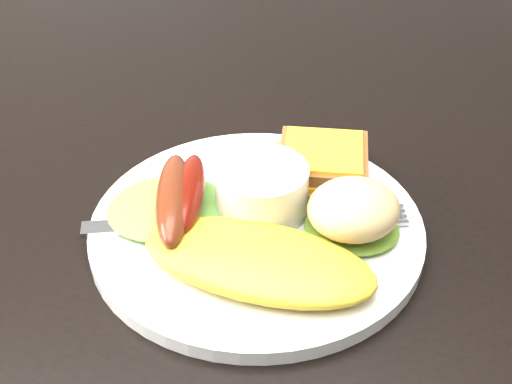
% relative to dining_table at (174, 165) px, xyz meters
% --- Properties ---
extents(dining_table, '(1.20, 0.80, 0.04)m').
position_rel_dining_table_xyz_m(dining_table, '(0.00, 0.00, 0.00)').
color(dining_table, black).
rests_on(dining_table, ground).
extents(dining_chair, '(0.55, 0.55, 0.05)m').
position_rel_dining_table_xyz_m(dining_chair, '(-0.21, 1.02, -0.28)').
color(dining_chair, tan).
rests_on(dining_chair, ground).
extents(plate, '(0.24, 0.24, 0.01)m').
position_rel_dining_table_xyz_m(plate, '(0.07, -0.12, 0.03)').
color(plate, white).
rests_on(plate, dining_table).
extents(lettuce_left, '(0.11, 0.11, 0.01)m').
position_rel_dining_table_xyz_m(lettuce_left, '(0.00, -0.11, 0.04)').
color(lettuce_left, '#4A9237').
rests_on(lettuce_left, plate).
extents(lettuce_right, '(0.08, 0.08, 0.01)m').
position_rel_dining_table_xyz_m(lettuce_right, '(0.13, -0.14, 0.04)').
color(lettuce_right, '#56821D').
rests_on(lettuce_right, plate).
extents(omelette, '(0.18, 0.13, 0.02)m').
position_rel_dining_table_xyz_m(omelette, '(0.07, -0.17, 0.04)').
color(omelette, gold).
rests_on(omelette, plate).
extents(sausage_a, '(0.03, 0.10, 0.03)m').
position_rel_dining_table_xyz_m(sausage_a, '(0.01, -0.12, 0.05)').
color(sausage_a, '#62200D').
rests_on(sausage_a, lettuce_left).
extents(sausage_b, '(0.03, 0.09, 0.02)m').
position_rel_dining_table_xyz_m(sausage_b, '(0.02, -0.11, 0.05)').
color(sausage_b, '#5F0C0C').
rests_on(sausage_b, lettuce_left).
extents(ramekin, '(0.07, 0.07, 0.04)m').
position_rel_dining_table_xyz_m(ramekin, '(0.07, -0.11, 0.05)').
color(ramekin, white).
rests_on(ramekin, plate).
extents(toast_a, '(0.07, 0.07, 0.01)m').
position_rel_dining_table_xyz_m(toast_a, '(0.10, -0.07, 0.04)').
color(toast_a, olive).
rests_on(toast_a, plate).
extents(toast_b, '(0.08, 0.08, 0.01)m').
position_rel_dining_table_xyz_m(toast_b, '(0.12, -0.07, 0.05)').
color(toast_b, brown).
rests_on(toast_b, toast_a).
extents(potato_salad, '(0.08, 0.08, 0.03)m').
position_rel_dining_table_xyz_m(potato_salad, '(0.13, -0.14, 0.06)').
color(potato_salad, beige).
rests_on(potato_salad, lettuce_right).
extents(fork, '(0.17, 0.03, 0.00)m').
position_rel_dining_table_xyz_m(fork, '(0.03, -0.12, 0.03)').
color(fork, '#ADAFB7').
rests_on(fork, plate).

